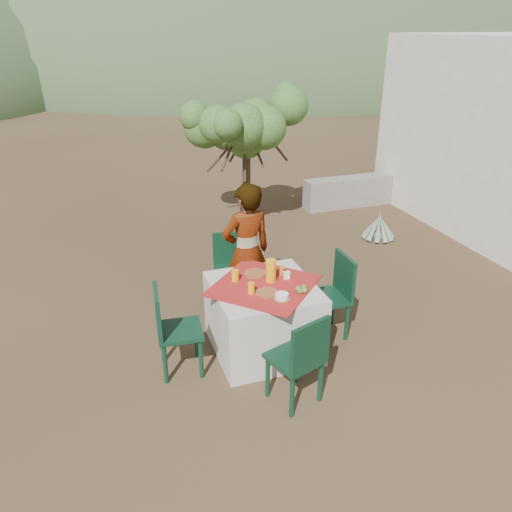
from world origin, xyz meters
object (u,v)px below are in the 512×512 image
Objects in this scene: table at (264,317)px; chair_left at (171,327)px; shrub_tree at (249,132)px; agave at (379,228)px; chair_far at (230,264)px; chair_right at (334,292)px; person at (247,252)px; juice_pitcher at (271,271)px; chair_near at (301,357)px.

chair_left reaches higher than table.
shrub_tree is 2.56m from agave.
shrub_tree is (0.97, 2.20, 1.13)m from chair_far.
shrub_tree is at bearing 178.76° from chair_right.
agave is at bearing -158.68° from person.
chair_far is 0.56m from person.
chair_left is at bearing -148.17° from agave.
person reaches higher than chair_far.
juice_pitcher reaches higher than table.
table is 3.68m from shrub_tree.
chair_far is at bearing 97.03° from juice_pitcher.
shrub_tree is 3.47m from juice_pitcher.
chair_far is at bearing -87.57° from person.
chair_left reaches higher than chair_far.
chair_right is (0.81, 0.03, 0.14)m from table.
chair_far is 0.93× the size of chair_near.
chair_far is at bearing -32.26° from chair_left.
chair_far is 3.62× the size of juice_pitcher.
agave is at bearing 33.64° from chair_far.
juice_pitcher is at bearing -104.28° from shrub_tree.
shrub_tree reaches higher than chair_left.
shrub_tree reaches higher than person.
table is at bearing -75.76° from chair_far.
chair_right reaches higher than table.
chair_near is 1.62× the size of agave.
shrub_tree is (0.12, 3.31, 1.08)m from chair_right.
chair_far is at bearing -106.99° from chair_near.
table is at bearing -148.77° from juice_pitcher.
juice_pitcher is (1.06, 0.13, 0.37)m from chair_left.
person reaches higher than chair_left.
person is at bearing 86.39° from table.
person reaches higher than chair_right.
person is (0.04, 0.70, 0.43)m from table.
juice_pitcher reaches higher than chair_left.
agave is at bearing -53.13° from chair_left.
shrub_tree reaches higher than agave.
chair_near is 0.99× the size of chair_left.
table is 0.82m from person.
juice_pitcher is at bearing -91.31° from chair_right.
shrub_tree is (0.91, 4.25, 1.10)m from chair_near.
shrub_tree is at bearing -116.72° from person.
juice_pitcher is at bearing 31.23° from table.
table is at bearing -105.57° from shrub_tree.
chair_right is 3.97× the size of juice_pitcher.
chair_left reaches higher than chair_near.
table is 3.54m from agave.
chair_far is at bearing 91.91° from table.
person is at bearing 94.56° from juice_pitcher.
chair_far is 0.42× the size of shrub_tree.
juice_pitcher is at bearing -70.65° from chair_far.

